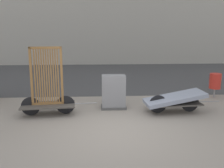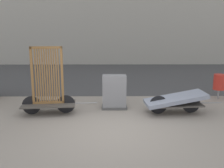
{
  "view_description": "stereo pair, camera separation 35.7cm",
  "coord_description": "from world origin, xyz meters",
  "px_view_note": "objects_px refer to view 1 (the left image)",
  "views": [
    {
      "loc": [
        -0.43,
        -6.41,
        2.63
      ],
      "look_at": [
        0.0,
        1.35,
        0.93
      ],
      "focal_mm": 42.0,
      "sensor_mm": 36.0,
      "label": 1
    },
    {
      "loc": [
        -0.08,
        -6.42,
        2.63
      ],
      "look_at": [
        0.0,
        1.35,
        0.93
      ],
      "focal_mm": 42.0,
      "sensor_mm": 36.0,
      "label": 2
    }
  ],
  "objects_px": {
    "bike_cart_with_mattress": "(174,99)",
    "trash_bin": "(215,81)",
    "bike_cart_with_bedframe": "(48,92)",
    "utility_cabinet": "(114,93)"
  },
  "relations": [
    {
      "from": "bike_cart_with_bedframe",
      "to": "utility_cabinet",
      "type": "xyz_separation_m",
      "value": [
        2.03,
        0.52,
        -0.19
      ]
    },
    {
      "from": "bike_cart_with_mattress",
      "to": "utility_cabinet",
      "type": "bearing_deg",
      "value": 160.25
    },
    {
      "from": "utility_cabinet",
      "to": "trash_bin",
      "type": "xyz_separation_m",
      "value": [
        3.93,
        1.18,
        0.11
      ]
    },
    {
      "from": "trash_bin",
      "to": "bike_cart_with_bedframe",
      "type": "bearing_deg",
      "value": -164.11
    },
    {
      "from": "bike_cart_with_mattress",
      "to": "trash_bin",
      "type": "distance_m",
      "value": 2.67
    },
    {
      "from": "bike_cart_with_mattress",
      "to": "trash_bin",
      "type": "relative_size",
      "value": 2.67
    },
    {
      "from": "bike_cart_with_bedframe",
      "to": "bike_cart_with_mattress",
      "type": "relative_size",
      "value": 0.95
    },
    {
      "from": "trash_bin",
      "to": "utility_cabinet",
      "type": "bearing_deg",
      "value": -163.3
    },
    {
      "from": "trash_bin",
      "to": "bike_cart_with_mattress",
      "type": "bearing_deg",
      "value": -140.46
    },
    {
      "from": "bike_cart_with_mattress",
      "to": "trash_bin",
      "type": "bearing_deg",
      "value": 35.22
    }
  ]
}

